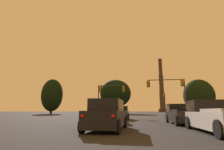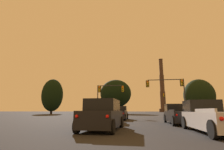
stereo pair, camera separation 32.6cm
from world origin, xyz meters
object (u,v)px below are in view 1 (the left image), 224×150
traffic_light_overhead_right (172,88)px  traffic_light_overhead_left (107,93)px  sedan_left_lane_second (113,116)px  pickup_truck_right_lane_second (181,115)px  traffic_light_far_right (165,100)px  suv_left_lane_third (107,115)px  smokestack (162,91)px  pickup_truck_right_lane_third (216,117)px  pickup_truck_left_lane_front (121,113)px

traffic_light_overhead_right → traffic_light_overhead_left: (-11.50, -0.27, -0.73)m
sedan_left_lane_second → pickup_truck_right_lane_second: (6.35, -0.14, 0.14)m
traffic_light_overhead_right → traffic_light_far_right: bearing=84.8°
sedan_left_lane_second → suv_left_lane_third: 6.08m
smokestack → pickup_truck_right_lane_second: bearing=-97.3°
sedan_left_lane_second → pickup_truck_right_lane_second: size_ratio=0.86×
suv_left_lane_third → smokestack: 152.58m
traffic_light_overhead_left → sedan_left_lane_second: bearing=-78.4°
sedan_left_lane_second → traffic_light_far_right: 39.73m
sedan_left_lane_second → pickup_truck_right_lane_second: 6.35m
smokestack → traffic_light_overhead_right: bearing=-97.1°
sedan_left_lane_second → suv_left_lane_third: (0.49, -6.05, 0.23)m
traffic_light_overhead_right → pickup_truck_right_lane_second: bearing=-98.6°
pickup_truck_right_lane_second → suv_left_lane_third: 8.32m
sedan_left_lane_second → suv_left_lane_third: size_ratio=0.96×
pickup_truck_right_lane_third → smokestack: 152.10m
pickup_truck_left_lane_front → pickup_truck_right_lane_second: 9.45m
smokestack → pickup_truck_right_lane_third: bearing=-96.8°
pickup_truck_right_lane_third → smokestack: smokestack is taller
pickup_truck_right_lane_second → suv_left_lane_third: suv_left_lane_third is taller
sedan_left_lane_second → traffic_light_far_right: traffic_light_far_right is taller
traffic_light_overhead_left → pickup_truck_right_lane_second: bearing=-57.2°
pickup_truck_right_lane_third → traffic_light_overhead_left: bearing=114.4°
pickup_truck_right_lane_second → traffic_light_far_right: traffic_light_far_right is taller
sedan_left_lane_second → pickup_truck_right_lane_third: bearing=-45.0°
pickup_truck_left_lane_front → pickup_truck_right_lane_second: (6.22, -7.12, 0.00)m
pickup_truck_left_lane_front → traffic_light_overhead_right: size_ratio=0.83×
pickup_truck_left_lane_front → suv_left_lane_third: size_ratio=1.11×
traffic_light_overhead_right → traffic_light_overhead_left: size_ratio=1.15×
pickup_truck_right_lane_second → traffic_light_overhead_right: (2.22, 14.67, 4.34)m
sedan_left_lane_second → pickup_truck_right_lane_third: (6.70, -6.43, 0.14)m
sedan_left_lane_second → pickup_truck_right_lane_third: size_ratio=0.86×
pickup_truck_right_lane_third → pickup_truck_left_lane_front: bearing=115.5°
pickup_truck_left_lane_front → smokestack: (24.52, 136.54, 18.11)m
pickup_truck_right_lane_second → suv_left_lane_third: bearing=-134.6°
sedan_left_lane_second → traffic_light_far_right: bearing=73.2°
pickup_truck_right_lane_third → pickup_truck_left_lane_front: same height
pickup_truck_right_lane_third → suv_left_lane_third: bearing=175.9°
pickup_truck_left_lane_front → traffic_light_overhead_left: (-3.06, 7.28, 3.61)m
traffic_light_overhead_right → pickup_truck_right_lane_third: bearing=-95.1°
suv_left_lane_third → traffic_light_overhead_left: bearing=101.0°
traffic_light_overhead_right → sedan_left_lane_second: bearing=-120.5°
pickup_truck_right_lane_third → traffic_light_overhead_right: traffic_light_overhead_right is taller
suv_left_lane_third → smokestack: smokestack is taller
sedan_left_lane_second → pickup_truck_right_lane_third: pickup_truck_right_lane_third is taller
pickup_truck_right_lane_third → suv_left_lane_third: suv_left_lane_third is taller
pickup_truck_right_lane_third → traffic_light_overhead_left: 23.10m
pickup_truck_right_lane_second → pickup_truck_right_lane_third: bearing=-86.7°
pickup_truck_left_lane_front → traffic_light_overhead_left: size_ratio=0.95×
suv_left_lane_third → smokestack: (24.16, 149.57, 18.01)m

